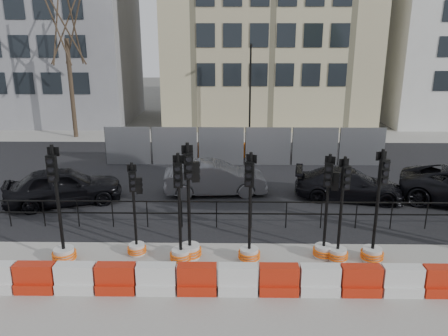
{
  "coord_description": "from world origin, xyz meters",
  "views": [
    {
      "loc": [
        -0.74,
        -12.73,
        6.38
      ],
      "look_at": [
        -0.97,
        3.0,
        1.65
      ],
      "focal_mm": 35.0,
      "sensor_mm": 36.0,
      "label": 1
    }
  ],
  "objects_px": {
    "car_a": "(64,186)",
    "car_c": "(349,184)",
    "traffic_signal_a": "(62,239)",
    "traffic_signal_h": "(374,239)",
    "traffic_signal_d": "(190,232)"
  },
  "relations": [
    {
      "from": "traffic_signal_a",
      "to": "car_c",
      "type": "height_order",
      "value": "traffic_signal_a"
    },
    {
      "from": "traffic_signal_d",
      "to": "traffic_signal_h",
      "type": "relative_size",
      "value": 1.04
    },
    {
      "from": "car_c",
      "to": "traffic_signal_h",
      "type": "bearing_deg",
      "value": -176.95
    },
    {
      "from": "car_c",
      "to": "car_a",
      "type": "bearing_deg",
      "value": 103.44
    },
    {
      "from": "traffic_signal_h",
      "to": "traffic_signal_d",
      "type": "bearing_deg",
      "value": 163.64
    },
    {
      "from": "car_c",
      "to": "traffic_signal_d",
      "type": "bearing_deg",
      "value": 140.12
    },
    {
      "from": "car_a",
      "to": "car_c",
      "type": "height_order",
      "value": "car_a"
    },
    {
      "from": "car_a",
      "to": "traffic_signal_a",
      "type": "bearing_deg",
      "value": -179.96
    },
    {
      "from": "traffic_signal_a",
      "to": "car_a",
      "type": "xyz_separation_m",
      "value": [
        -1.67,
        4.66,
        0.02
      ]
    },
    {
      "from": "traffic_signal_a",
      "to": "car_a",
      "type": "height_order",
      "value": "traffic_signal_a"
    },
    {
      "from": "traffic_signal_a",
      "to": "car_a",
      "type": "relative_size",
      "value": 0.75
    },
    {
      "from": "car_a",
      "to": "car_c",
      "type": "distance_m",
      "value": 11.41
    },
    {
      "from": "traffic_signal_d",
      "to": "car_c",
      "type": "height_order",
      "value": "traffic_signal_d"
    },
    {
      "from": "traffic_signal_a",
      "to": "traffic_signal_h",
      "type": "bearing_deg",
      "value": 1.72
    },
    {
      "from": "traffic_signal_a",
      "to": "traffic_signal_d",
      "type": "height_order",
      "value": "traffic_signal_a"
    }
  ]
}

